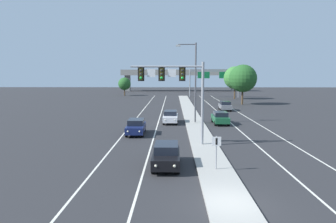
# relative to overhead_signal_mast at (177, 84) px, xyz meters

# --- Properties ---
(ground_plane) EXTENTS (260.00, 260.00, 0.00)m
(ground_plane) POSITION_rel_overhead_signal_mast_xyz_m (2.41, -12.66, -5.47)
(ground_plane) COLOR #28282B
(median_island) EXTENTS (2.40, 110.00, 0.15)m
(median_island) POSITION_rel_overhead_signal_mast_xyz_m (2.41, 5.34, -5.39)
(median_island) COLOR #9E9B93
(median_island) RESTS_ON ground
(lane_stripe_oncoming_center) EXTENTS (0.14, 100.00, 0.01)m
(lane_stripe_oncoming_center) POSITION_rel_overhead_signal_mast_xyz_m (-2.29, 12.34, -5.46)
(lane_stripe_oncoming_center) COLOR silver
(lane_stripe_oncoming_center) RESTS_ON ground
(lane_stripe_receding_center) EXTENTS (0.14, 100.00, 0.01)m
(lane_stripe_receding_center) POSITION_rel_overhead_signal_mast_xyz_m (7.11, 12.34, -5.46)
(lane_stripe_receding_center) COLOR silver
(lane_stripe_receding_center) RESTS_ON ground
(edge_stripe_left) EXTENTS (0.14, 100.00, 0.01)m
(edge_stripe_left) POSITION_rel_overhead_signal_mast_xyz_m (-5.59, 12.34, -5.46)
(edge_stripe_left) COLOR silver
(edge_stripe_left) RESTS_ON ground
(edge_stripe_right) EXTENTS (0.14, 100.00, 0.01)m
(edge_stripe_right) POSITION_rel_overhead_signal_mast_xyz_m (10.41, 12.34, -5.46)
(edge_stripe_right) COLOR silver
(edge_stripe_right) RESTS_ON ground
(overhead_signal_mast) EXTENTS (6.36, 0.44, 7.20)m
(overhead_signal_mast) POSITION_rel_overhead_signal_mast_xyz_m (0.00, 0.00, 0.00)
(overhead_signal_mast) COLOR gray
(overhead_signal_mast) RESTS_ON median_island
(median_sign_post) EXTENTS (0.60, 0.10, 2.20)m
(median_sign_post) POSITION_rel_overhead_signal_mast_xyz_m (2.44, -7.33, -3.88)
(median_sign_post) COLOR gray
(median_sign_post) RESTS_ON median_island
(street_lamp_median) EXTENTS (2.58, 0.28, 10.00)m
(street_lamp_median) POSITION_rel_overhead_signal_mast_xyz_m (2.24, 12.51, 0.33)
(street_lamp_median) COLOR #4C4C51
(street_lamp_median) RESTS_ON median_island
(car_oncoming_black) EXTENTS (1.86, 4.48, 1.58)m
(car_oncoming_black) POSITION_rel_overhead_signal_mast_xyz_m (-0.83, -6.33, -4.65)
(car_oncoming_black) COLOR black
(car_oncoming_black) RESTS_ON ground
(car_oncoming_navy) EXTENTS (1.88, 4.49, 1.58)m
(car_oncoming_navy) POSITION_rel_overhead_signal_mast_xyz_m (-4.26, 5.16, -4.65)
(car_oncoming_navy) COLOR #141E4C
(car_oncoming_navy) RESTS_ON ground
(car_oncoming_white) EXTENTS (1.91, 4.50, 1.58)m
(car_oncoming_white) POSITION_rel_overhead_signal_mast_xyz_m (-0.69, 12.79, -4.65)
(car_oncoming_white) COLOR silver
(car_oncoming_white) RESTS_ON ground
(car_receding_green) EXTENTS (1.82, 4.47, 1.58)m
(car_receding_green) POSITION_rel_overhead_signal_mast_xyz_m (5.60, 12.04, -4.65)
(car_receding_green) COLOR #195633
(car_receding_green) RESTS_ON ground
(car_receding_grey) EXTENTS (1.89, 4.50, 1.58)m
(car_receding_grey) POSITION_rel_overhead_signal_mast_xyz_m (8.62, 26.79, -4.65)
(car_receding_grey) COLOR slate
(car_receding_grey) RESTS_ON ground
(highway_sign_gantry) EXTENTS (13.28, 0.42, 7.50)m
(highway_sign_gantry) POSITION_rel_overhead_signal_mast_xyz_m (10.61, 56.84, 0.70)
(highway_sign_gantry) COLOR gray
(highway_sign_gantry) RESTS_ON ground
(overpass_bridge) EXTENTS (42.40, 6.40, 7.65)m
(overpass_bridge) POSITION_rel_overhead_signal_mast_xyz_m (2.41, 86.47, 0.32)
(overpass_bridge) COLOR gray
(overpass_bridge) RESTS_ON ground
(tree_far_left_b) EXTENTS (3.59, 3.59, 5.19)m
(tree_far_left_b) POSITION_rel_overhead_signal_mast_xyz_m (-14.23, 62.51, -2.08)
(tree_far_left_b) COLOR #4C3823
(tree_far_left_b) RESTS_ON ground
(tree_far_right_c) EXTENTS (5.64, 5.64, 8.16)m
(tree_far_right_c) POSITION_rel_overhead_signal_mast_xyz_m (13.86, 37.26, -0.14)
(tree_far_right_c) COLOR #4C3823
(tree_far_right_c) RESTS_ON ground
(tree_far_right_a) EXTENTS (5.59, 5.59, 8.09)m
(tree_far_right_a) POSITION_rel_overhead_signal_mast_xyz_m (14.97, 51.04, -0.18)
(tree_far_right_a) COLOR #4C3823
(tree_far_right_a) RESTS_ON ground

